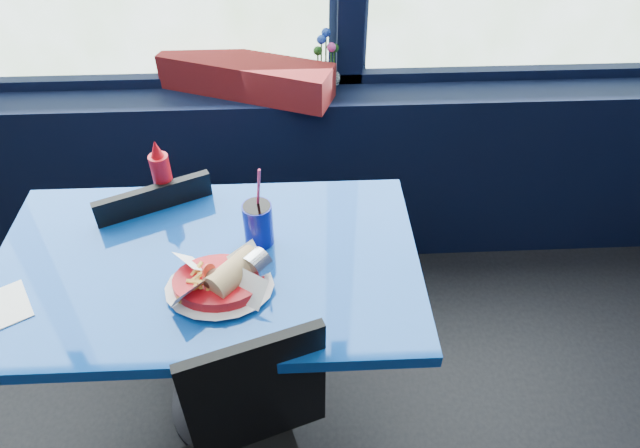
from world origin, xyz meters
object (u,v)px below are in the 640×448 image
(near_table, at_px, (214,303))
(flower_vase, at_px, (326,71))
(planter_box, at_px, (246,76))
(soda_cup, at_px, (258,223))
(food_basket, at_px, (221,281))
(chair_near_back, at_px, (188,249))
(ketchup_bottle, at_px, (162,175))

(near_table, relative_size, flower_vase, 5.10)
(planter_box, bearing_deg, soda_cup, -63.51)
(flower_vase, bearing_deg, soda_cup, -106.39)
(planter_box, bearing_deg, near_table, -73.75)
(planter_box, xyz_separation_m, food_basket, (-0.03, -0.98, -0.08))
(chair_near_back, xyz_separation_m, food_basket, (0.19, -0.44, 0.30))
(near_table, distance_m, food_basket, 0.25)
(food_basket, relative_size, soda_cup, 1.13)
(ketchup_bottle, bearing_deg, planter_box, 68.72)
(planter_box, xyz_separation_m, flower_vase, (0.31, 0.01, 0.00))
(planter_box, height_order, flower_vase, flower_vase)
(food_basket, height_order, ketchup_bottle, ketchup_bottle)
(near_table, height_order, chair_near_back, chair_near_back)
(flower_vase, xyz_separation_m, food_basket, (-0.33, -0.99, -0.09))
(flower_vase, relative_size, ketchup_bottle, 1.06)
(flower_vase, relative_size, soda_cup, 0.83)
(chair_near_back, bearing_deg, soda_cup, 112.99)
(near_table, xyz_separation_m, food_basket, (0.05, -0.11, 0.22))
(chair_near_back, relative_size, food_basket, 2.60)
(chair_near_back, xyz_separation_m, planter_box, (0.21, 0.53, 0.39))
(ketchup_bottle, xyz_separation_m, soda_cup, (0.30, -0.20, -0.03))
(planter_box, height_order, soda_cup, soda_cup)
(planter_box, distance_m, flower_vase, 0.31)
(flower_vase, xyz_separation_m, ketchup_bottle, (-0.54, -0.60, -0.02))
(planter_box, bearing_deg, food_basket, -70.01)
(planter_box, distance_m, ketchup_bottle, 0.63)
(chair_near_back, height_order, soda_cup, soda_cup)
(near_table, height_order, soda_cup, soda_cup)
(food_basket, relative_size, ketchup_bottle, 1.45)
(near_table, xyz_separation_m, soda_cup, (0.15, 0.08, 0.25))
(chair_near_back, xyz_separation_m, flower_vase, (0.52, 0.55, 0.39))
(chair_near_back, xyz_separation_m, soda_cup, (0.28, -0.26, 0.34))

